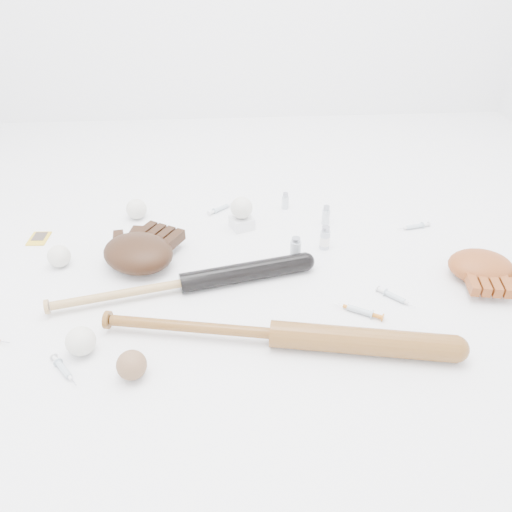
{
  "coord_description": "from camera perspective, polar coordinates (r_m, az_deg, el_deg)",
  "views": [
    {
      "loc": [
        -0.06,
        -1.2,
        0.91
      ],
      "look_at": [
        0.03,
        0.05,
        0.06
      ],
      "focal_mm": 35.0,
      "sensor_mm": 36.0,
      "label": 1
    }
  ],
  "objects": [
    {
      "name": "bat_dark",
      "position": [
        1.47,
        -8.31,
        -3.07
      ],
      "size": [
        0.8,
        0.23,
        0.06
      ],
      "primitive_type": null,
      "rotation": [
        0.0,
        0.0,
        0.22
      ],
      "color": "black",
      "rests_on": "ground"
    },
    {
      "name": "bat_wood",
      "position": [
        1.28,
        2.1,
        -8.87
      ],
      "size": [
        0.94,
        0.25,
        0.07
      ],
      "primitive_type": null,
      "rotation": [
        0.0,
        0.0,
        -0.19
      ],
      "color": "brown",
      "rests_on": "ground"
    },
    {
      "name": "glove_dark",
      "position": [
        1.59,
        -13.31,
        0.39
      ],
      "size": [
        0.37,
        0.37,
        0.1
      ],
      "primitive_type": null,
      "rotation": [
        0.0,
        0.0,
        -0.53
      ],
      "color": "black",
      "rests_on": "ground"
    },
    {
      "name": "glove_tan",
      "position": [
        1.64,
        24.3,
        -1.05
      ],
      "size": [
        0.26,
        0.26,
        0.08
      ],
      "primitive_type": null,
      "rotation": [
        0.0,
        0.0,
        2.96
      ],
      "color": "brown",
      "rests_on": "ground"
    },
    {
      "name": "trading_card",
      "position": [
        1.86,
        -23.56,
        1.85
      ],
      "size": [
        0.07,
        0.09,
        0.0
      ],
      "primitive_type": "cube",
      "rotation": [
        0.0,
        0.0,
        -0.05
      ],
      "color": "gold",
      "rests_on": "ground"
    },
    {
      "name": "pedestal",
      "position": [
        1.76,
        -1.63,
        3.85
      ],
      "size": [
        0.09,
        0.09,
        0.04
      ],
      "primitive_type": "cube",
      "rotation": [
        0.0,
        0.0,
        0.36
      ],
      "color": "white",
      "rests_on": "ground"
    },
    {
      "name": "baseball_on_pedestal",
      "position": [
        1.73,
        -1.67,
        5.53
      ],
      "size": [
        0.08,
        0.08,
        0.08
      ],
      "primitive_type": "sphere",
      "color": "silver",
      "rests_on": "pedestal"
    },
    {
      "name": "baseball_left",
      "position": [
        1.67,
        -21.58,
        -0.02
      ],
      "size": [
        0.07,
        0.07,
        0.07
      ],
      "primitive_type": "sphere",
      "color": "silver",
      "rests_on": "ground"
    },
    {
      "name": "baseball_upper",
      "position": [
        1.86,
        -13.5,
        5.24
      ],
      "size": [
        0.07,
        0.07,
        0.07
      ],
      "primitive_type": "sphere",
      "color": "silver",
      "rests_on": "ground"
    },
    {
      "name": "baseball_mid",
      "position": [
        1.33,
        -19.4,
        -9.17
      ],
      "size": [
        0.07,
        0.07,
        0.07
      ],
      "primitive_type": "sphere",
      "color": "silver",
      "rests_on": "ground"
    },
    {
      "name": "baseball_aged",
      "position": [
        1.24,
        -14.03,
        -12.0
      ],
      "size": [
        0.07,
        0.07,
        0.07
      ],
      "primitive_type": "sphere",
      "color": "brown",
      "rests_on": "ground"
    },
    {
      "name": "syringe_1",
      "position": [
        1.41,
        11.76,
        -6.14
      ],
      "size": [
        0.15,
        0.1,
        0.02
      ],
      "primitive_type": null,
      "rotation": [
        0.0,
        0.0,
        2.61
      ],
      "color": "#ADBCC6",
      "rests_on": "ground"
    },
    {
      "name": "syringe_2",
      "position": [
        1.88,
        -4.04,
        5.45
      ],
      "size": [
        0.12,
        0.11,
        0.02
      ],
      "primitive_type": null,
      "rotation": [
        0.0,
        0.0,
        0.71
      ],
      "color": "#ADBCC6",
      "rests_on": "ground"
    },
    {
      "name": "syringe_3",
      "position": [
        1.49,
        15.57,
        -4.52
      ],
      "size": [
        0.11,
        0.12,
        0.02
      ],
      "primitive_type": null,
      "rotation": [
        0.0,
        0.0,
        -0.81
      ],
      "color": "#ADBCC6",
      "rests_on": "ground"
    },
    {
      "name": "syringe_4",
      "position": [
        1.85,
        17.67,
        3.24
      ],
      "size": [
        0.14,
        0.05,
        0.02
      ],
      "primitive_type": null,
      "rotation": [
        0.0,
        0.0,
        3.35
      ],
      "color": "#ADBCC6",
      "rests_on": "ground"
    },
    {
      "name": "syringe_5",
      "position": [
        1.31,
        -21.13,
        -12.0
      ],
      "size": [
        0.1,
        0.12,
        0.02
      ],
      "primitive_type": null,
      "rotation": [
        0.0,
        0.0,
        -0.9
      ],
      "color": "#ADBCC6",
      "rests_on": "ground"
    },
    {
      "name": "vial_0",
      "position": [
        1.79,
        7.99,
        4.68
      ],
      "size": [
        0.03,
        0.03,
        0.07
      ],
      "primitive_type": "cylinder",
      "color": "silver",
      "rests_on": "ground"
    },
    {
      "name": "vial_1",
      "position": [
        1.88,
        3.37,
        6.33
      ],
      "size": [
        0.03,
        0.03,
        0.06
      ],
      "primitive_type": "cylinder",
      "color": "silver",
      "rests_on": "ground"
    },
    {
      "name": "vial_2",
      "position": [
        1.65,
        7.89,
        2.11
      ],
      "size": [
        0.03,
        0.03,
        0.08
      ],
      "primitive_type": "cylinder",
      "color": "silver",
      "rests_on": "ground"
    },
    {
      "name": "vial_3",
      "position": [
        1.58,
        4.54,
        0.81
      ],
      "size": [
        0.04,
        0.04,
        0.08
      ],
      "primitive_type": "cylinder",
      "color": "silver",
      "rests_on": "ground"
    }
  ]
}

